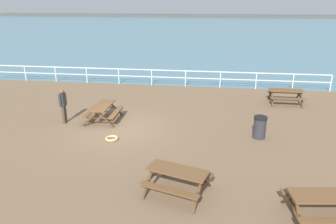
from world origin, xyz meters
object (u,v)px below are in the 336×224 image
object	(u,v)px
visitor	(63,104)
picnic_table_near_right	(325,201)
litter_bin	(260,127)
picnic_table_far_left	(177,175)
picnic_table_near_left	(286,93)
picnic_table_mid_centre	(103,109)

from	to	relation	value
visitor	picnic_table_near_right	bearing A→B (deg)	152.32
picnic_table_near_right	visitor	bearing A→B (deg)	142.27
picnic_table_near_right	visitor	distance (m)	11.33
litter_bin	picnic_table_far_left	bearing A→B (deg)	-123.76
picnic_table_near_left	visitor	bearing A→B (deg)	-157.10
picnic_table_near_left	litter_bin	xyz separation A→B (m)	(-2.07, -5.04, -0.10)
picnic_table_near_left	picnic_table_near_right	xyz separation A→B (m)	(-1.12, -10.21, 0.00)
picnic_table_mid_centre	picnic_table_far_left	distance (m)	6.88
picnic_table_mid_centre	visitor	bearing A→B (deg)	106.84
picnic_table_near_right	picnic_table_far_left	xyz separation A→B (m)	(-3.92, 0.73, 0.00)
picnic_table_far_left	picnic_table_near_left	bearing A→B (deg)	79.03
picnic_table_near_left	picnic_table_mid_centre	world-z (taller)	same
picnic_table_near_left	picnic_table_mid_centre	size ratio (longest dim) A/B	1.00
picnic_table_mid_centre	picnic_table_near_left	bearing A→B (deg)	-67.02
picnic_table_far_left	visitor	world-z (taller)	visitor
visitor	litter_bin	xyz separation A→B (m)	(8.85, -0.50, -0.47)
picnic_table_near_right	picnic_table_far_left	size ratio (longest dim) A/B	0.92
picnic_table_near_right	litter_bin	bearing A→B (deg)	92.68
picnic_table_mid_centre	picnic_table_near_right	bearing A→B (deg)	-128.01
picnic_table_near_left	visitor	xyz separation A→B (m)	(-10.92, -4.54, 0.36)
picnic_table_near_left	visitor	distance (m)	11.84
picnic_table_mid_centre	visitor	world-z (taller)	visitor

